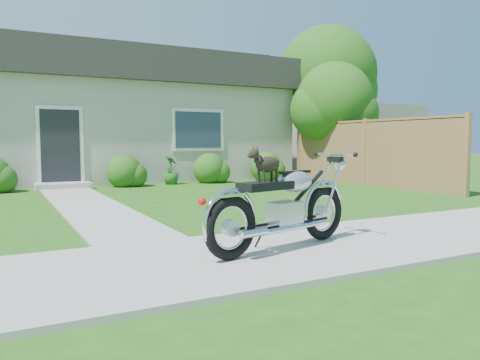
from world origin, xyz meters
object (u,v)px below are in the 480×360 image
house (95,114)px  motorcycle_with_dog (284,204)px  potted_plant_right (171,170)px  fence (365,152)px  tree_far (331,80)px  tree_near (339,104)px

house → motorcycle_with_dog: 12.10m
house → potted_plant_right: house is taller
fence → potted_plant_right: (-4.84, 2.80, -0.52)m
house → motorcycle_with_dog: size_ratio=5.75×
fence → tree_far: 4.61m
house → tree_far: size_ratio=2.32×
house → tree_far: tree_far is taller
potted_plant_right → house: bearing=113.0°
tree_far → potted_plant_right: tree_far is taller
house → fence: size_ratio=1.90×
tree_near → tree_far: (0.92, 1.58, 1.03)m
house → motorcycle_with_dog: bearing=-90.9°
motorcycle_with_dog → fence: bearing=27.9°
tree_near → motorcycle_with_dog: bearing=-132.8°
motorcycle_with_dog → house: bearing=75.5°
tree_near → motorcycle_with_dog: (-7.10, -7.68, -1.90)m
tree_far → house: bearing=160.8°
house → motorcycle_with_dog: house is taller
tree_far → potted_plant_right: size_ratio=6.51×
house → tree_near: house is taller
house → tree_near: (6.91, -4.30, 0.29)m
fence → potted_plant_right: fence is taller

